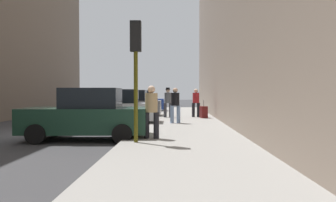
% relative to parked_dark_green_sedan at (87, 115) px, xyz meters
% --- Properties ---
extents(ground_plane, '(120.00, 120.00, 0.00)m').
position_rel_parked_dark_green_sedan_xyz_m(ground_plane, '(-2.65, 1.52, -0.85)').
color(ground_plane, '#38383A').
extents(sidewalk, '(4.00, 40.00, 0.15)m').
position_rel_parked_dark_green_sedan_xyz_m(sidewalk, '(3.35, 1.52, -0.77)').
color(sidewalk, gray).
rests_on(sidewalk, ground_plane).
extents(parked_dark_green_sedan, '(4.26, 2.17, 1.79)m').
position_rel_parked_dark_green_sedan_xyz_m(parked_dark_green_sedan, '(0.00, 0.00, 0.00)').
color(parked_dark_green_sedan, '#193828').
rests_on(parked_dark_green_sedan, ground_plane).
extents(parked_silver_sedan, '(4.23, 2.12, 1.79)m').
position_rel_parked_dark_green_sedan_xyz_m(parked_silver_sedan, '(0.00, 5.17, 0.00)').
color(parked_silver_sedan, '#B7BABF').
rests_on(parked_silver_sedan, ground_plane).
extents(parked_gray_coupe, '(4.21, 2.07, 1.79)m').
position_rel_parked_dark_green_sedan_xyz_m(parked_gray_coupe, '(0.00, 9.99, 0.00)').
color(parked_gray_coupe, slate).
rests_on(parked_gray_coupe, ground_plane).
extents(parked_blue_sedan, '(4.23, 2.12, 1.79)m').
position_rel_parked_dark_green_sedan_xyz_m(parked_blue_sedan, '(0.00, 15.54, 0.00)').
color(parked_blue_sedan, navy).
rests_on(parked_blue_sedan, ground_plane).
extents(fire_hydrant, '(0.42, 0.22, 0.70)m').
position_rel_parked_dark_green_sedan_xyz_m(fire_hydrant, '(1.80, 6.32, -0.35)').
color(fire_hydrant, red).
rests_on(fire_hydrant, sidewalk).
extents(traffic_light, '(0.32, 0.32, 3.60)m').
position_rel_parked_dark_green_sedan_xyz_m(traffic_light, '(1.85, -1.42, 1.91)').
color(traffic_light, '#514C0F').
rests_on(traffic_light, sidewalk).
extents(pedestrian_in_red_jacket, '(0.53, 0.49, 1.71)m').
position_rel_parked_dark_green_sedan_xyz_m(pedestrian_in_red_jacket, '(4.25, 8.67, 0.26)').
color(pedestrian_in_red_jacket, black).
rests_on(pedestrian_in_red_jacket, sidewalk).
extents(pedestrian_in_tan_coat, '(0.52, 0.44, 1.71)m').
position_rel_parked_dark_green_sedan_xyz_m(pedestrian_in_tan_coat, '(2.25, -0.60, 0.26)').
color(pedestrian_in_tan_coat, black).
rests_on(pedestrian_in_tan_coat, sidewalk).
extents(pedestrian_in_jeans, '(0.53, 0.47, 1.71)m').
position_rel_parked_dark_green_sedan_xyz_m(pedestrian_in_jeans, '(3.01, 4.71, 0.26)').
color(pedestrian_in_jeans, '#728CB2').
rests_on(pedestrian_in_jeans, sidewalk).
extents(pedestrian_with_beanie, '(0.50, 0.41, 1.78)m').
position_rel_parked_dark_green_sedan_xyz_m(pedestrian_with_beanie, '(2.56, 8.35, 0.29)').
color(pedestrian_with_beanie, '#333338').
rests_on(pedestrian_with_beanie, sidewalk).
extents(rolling_suitcase, '(0.46, 0.62, 1.04)m').
position_rel_parked_dark_green_sedan_xyz_m(rolling_suitcase, '(4.66, 7.93, -0.36)').
color(rolling_suitcase, '#591414').
rests_on(rolling_suitcase, sidewalk).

